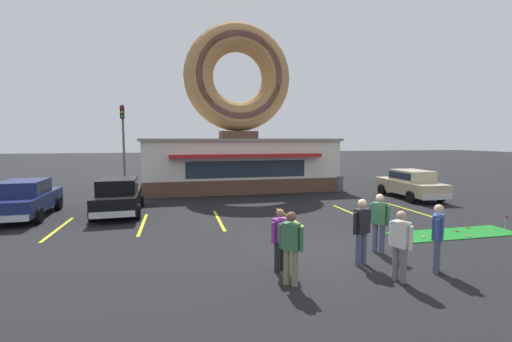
{
  "coord_description": "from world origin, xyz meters",
  "views": [
    {
      "loc": [
        -4.49,
        -8.84,
        3.33
      ],
      "look_at": [
        -1.28,
        5.0,
        2.0
      ],
      "focal_mm": 24.0,
      "sensor_mm": 36.0,
      "label": 1
    }
  ],
  "objects_px": {
    "car_navy": "(25,197)",
    "pedestrian_blue_sweater_man": "(280,237)",
    "pedestrian_clipboard_woman": "(291,245)",
    "pedestrian_beanie_man": "(400,242)",
    "golf_ball": "(421,233)",
    "putting_flag_pin": "(506,220)",
    "pedestrian_leather_jacket_man": "(362,228)",
    "pedestrian_hooded_kid": "(379,220)",
    "car_champagne": "(410,183)",
    "trash_bin": "(339,183)",
    "traffic_light_pole": "(123,134)",
    "car_black": "(118,194)",
    "pedestrian_crossing_woman": "(438,235)"
  },
  "relations": [
    {
      "from": "pedestrian_beanie_man",
      "to": "pedestrian_crossing_woman",
      "type": "xyz_separation_m",
      "value": [
        1.25,
        0.27,
        0.03
      ]
    },
    {
      "from": "car_champagne",
      "to": "pedestrian_hooded_kid",
      "type": "height_order",
      "value": "pedestrian_hooded_kid"
    },
    {
      "from": "pedestrian_crossing_woman",
      "to": "pedestrian_hooded_kid",
      "type": "bearing_deg",
      "value": 109.03
    },
    {
      "from": "pedestrian_blue_sweater_man",
      "to": "trash_bin",
      "type": "height_order",
      "value": "pedestrian_blue_sweater_man"
    },
    {
      "from": "pedestrian_clipboard_woman",
      "to": "pedestrian_leather_jacket_man",
      "type": "bearing_deg",
      "value": 19.69
    },
    {
      "from": "pedestrian_beanie_man",
      "to": "pedestrian_crossing_woman",
      "type": "bearing_deg",
      "value": 12.13
    },
    {
      "from": "car_champagne",
      "to": "pedestrian_blue_sweater_man",
      "type": "height_order",
      "value": "car_champagne"
    },
    {
      "from": "traffic_light_pole",
      "to": "putting_flag_pin",
      "type": "bearing_deg",
      "value": -47.62
    },
    {
      "from": "golf_ball",
      "to": "trash_bin",
      "type": "xyz_separation_m",
      "value": [
        1.82,
        9.88,
        0.45
      ]
    },
    {
      "from": "pedestrian_blue_sweater_man",
      "to": "pedestrian_beanie_man",
      "type": "relative_size",
      "value": 0.95
    },
    {
      "from": "putting_flag_pin",
      "to": "pedestrian_clipboard_woman",
      "type": "height_order",
      "value": "pedestrian_clipboard_woman"
    },
    {
      "from": "golf_ball",
      "to": "traffic_light_pole",
      "type": "distance_m",
      "value": 20.67
    },
    {
      "from": "pedestrian_leather_jacket_man",
      "to": "pedestrian_beanie_man",
      "type": "distance_m",
      "value": 1.21
    },
    {
      "from": "putting_flag_pin",
      "to": "pedestrian_blue_sweater_man",
      "type": "relative_size",
      "value": 0.34
    },
    {
      "from": "golf_ball",
      "to": "pedestrian_leather_jacket_man",
      "type": "height_order",
      "value": "pedestrian_leather_jacket_man"
    },
    {
      "from": "putting_flag_pin",
      "to": "pedestrian_clipboard_woman",
      "type": "distance_m",
      "value": 9.42
    },
    {
      "from": "pedestrian_clipboard_woman",
      "to": "traffic_light_pole",
      "type": "distance_m",
      "value": 20.51
    },
    {
      "from": "car_navy",
      "to": "pedestrian_beanie_man",
      "type": "distance_m",
      "value": 14.7
    },
    {
      "from": "golf_ball",
      "to": "pedestrian_crossing_woman",
      "type": "xyz_separation_m",
      "value": [
        -2.01,
        -3.05,
        0.91
      ]
    },
    {
      "from": "putting_flag_pin",
      "to": "pedestrian_clipboard_woman",
      "type": "relative_size",
      "value": 0.32
    },
    {
      "from": "car_navy",
      "to": "car_champagne",
      "type": "distance_m",
      "value": 19.07
    },
    {
      "from": "car_champagne",
      "to": "pedestrian_leather_jacket_man",
      "type": "xyz_separation_m",
      "value": [
        -8.05,
        -8.62,
        0.11
      ]
    },
    {
      "from": "pedestrian_hooded_kid",
      "to": "pedestrian_clipboard_woman",
      "type": "bearing_deg",
      "value": -154.33
    },
    {
      "from": "golf_ball",
      "to": "putting_flag_pin",
      "type": "bearing_deg",
      "value": -6.53
    },
    {
      "from": "pedestrian_clipboard_woman",
      "to": "traffic_light_pole",
      "type": "height_order",
      "value": "traffic_light_pole"
    },
    {
      "from": "pedestrian_leather_jacket_man",
      "to": "traffic_light_pole",
      "type": "distance_m",
      "value": 20.57
    },
    {
      "from": "car_navy",
      "to": "car_black",
      "type": "xyz_separation_m",
      "value": [
        3.73,
        -0.08,
        0.0
      ]
    },
    {
      "from": "pedestrian_hooded_kid",
      "to": "pedestrian_beanie_man",
      "type": "bearing_deg",
      "value": -109.55
    },
    {
      "from": "car_navy",
      "to": "trash_bin",
      "type": "height_order",
      "value": "car_navy"
    },
    {
      "from": "pedestrian_clipboard_woman",
      "to": "pedestrian_beanie_man",
      "type": "height_order",
      "value": "pedestrian_clipboard_woman"
    },
    {
      "from": "golf_ball",
      "to": "trash_bin",
      "type": "distance_m",
      "value": 10.06
    },
    {
      "from": "car_navy",
      "to": "pedestrian_leather_jacket_man",
      "type": "bearing_deg",
      "value": -36.65
    },
    {
      "from": "golf_ball",
      "to": "car_navy",
      "type": "height_order",
      "value": "car_navy"
    },
    {
      "from": "car_navy",
      "to": "pedestrian_blue_sweater_man",
      "type": "relative_size",
      "value": 2.9
    },
    {
      "from": "golf_ball",
      "to": "pedestrian_leather_jacket_man",
      "type": "bearing_deg",
      "value": -148.9
    },
    {
      "from": "car_champagne",
      "to": "pedestrian_crossing_woman",
      "type": "relative_size",
      "value": 2.68
    },
    {
      "from": "pedestrian_hooded_kid",
      "to": "pedestrian_clipboard_woman",
      "type": "relative_size",
      "value": 1.02
    },
    {
      "from": "pedestrian_leather_jacket_man",
      "to": "pedestrian_clipboard_woman",
      "type": "height_order",
      "value": "pedestrian_leather_jacket_man"
    },
    {
      "from": "car_champagne",
      "to": "pedestrian_hooded_kid",
      "type": "relative_size",
      "value": 2.64
    },
    {
      "from": "pedestrian_beanie_man",
      "to": "golf_ball",
      "type": "bearing_deg",
      "value": 45.55
    },
    {
      "from": "pedestrian_crossing_woman",
      "to": "car_black",
      "type": "bearing_deg",
      "value": 134.5
    },
    {
      "from": "pedestrian_leather_jacket_man",
      "to": "pedestrian_clipboard_woman",
      "type": "bearing_deg",
      "value": -160.31
    },
    {
      "from": "traffic_light_pole",
      "to": "pedestrian_clipboard_woman",
      "type": "bearing_deg",
      "value": -72.11
    },
    {
      "from": "car_champagne",
      "to": "pedestrian_beanie_man",
      "type": "height_order",
      "value": "pedestrian_beanie_man"
    },
    {
      "from": "car_champagne",
      "to": "pedestrian_clipboard_woman",
      "type": "relative_size",
      "value": 2.7
    },
    {
      "from": "pedestrian_leather_jacket_man",
      "to": "traffic_light_pole",
      "type": "bearing_deg",
      "value": 114.56
    },
    {
      "from": "golf_ball",
      "to": "putting_flag_pin",
      "type": "height_order",
      "value": "putting_flag_pin"
    },
    {
      "from": "putting_flag_pin",
      "to": "pedestrian_crossing_woman",
      "type": "xyz_separation_m",
      "value": [
        -5.24,
        -2.68,
        0.52
      ]
    },
    {
      "from": "pedestrian_crossing_woman",
      "to": "car_champagne",
      "type": "bearing_deg",
      "value": 55.75
    },
    {
      "from": "pedestrian_leather_jacket_man",
      "to": "pedestrian_beanie_man",
      "type": "relative_size",
      "value": 1.05
    }
  ]
}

